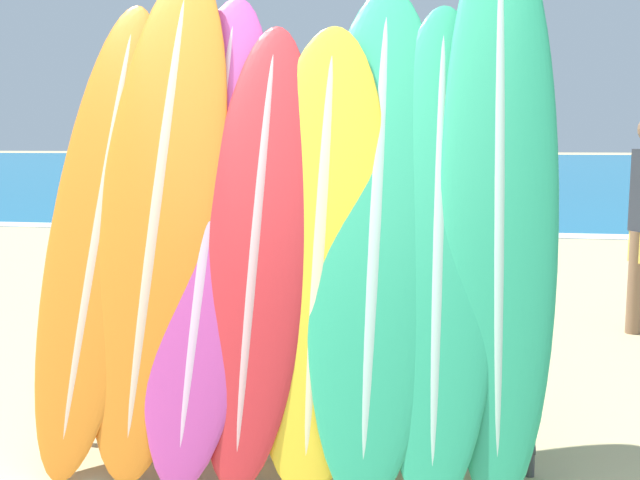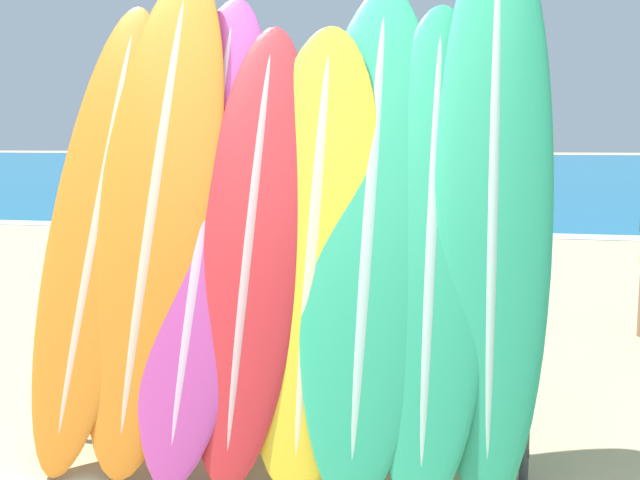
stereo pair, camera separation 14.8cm
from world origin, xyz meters
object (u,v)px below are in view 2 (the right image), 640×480
(surfboard_slot_7, at_px, (493,186))
(surfboard_slot_4, at_px, (314,243))
(surfboard_slot_2, at_px, (205,219))
(surfboard_slot_3, at_px, (252,240))
(surfboard_slot_5, at_px, (370,220))
(person_far_left, at_px, (209,201))
(surfboard_rack, at_px, (284,357))
(surfboard_slot_0, at_px, (100,220))
(surfboard_slot_6, at_px, (432,234))
(person_mid_beach, at_px, (352,195))
(surfboard_slot_1, at_px, (156,202))
(person_near_water, at_px, (371,189))

(surfboard_slot_7, bearing_deg, surfboard_slot_4, -173.74)
(surfboard_slot_2, bearing_deg, surfboard_slot_4, -5.41)
(surfboard_slot_3, height_order, surfboard_slot_5, surfboard_slot_5)
(surfboard_slot_7, height_order, person_far_left, surfboard_slot_7)
(surfboard_rack, height_order, surfboard_slot_0, surfboard_slot_0)
(surfboard_slot_6, xyz_separation_m, person_far_left, (-2.14, 3.11, -0.15))
(surfboard_slot_0, xyz_separation_m, person_mid_beach, (0.54, 4.07, -0.17))
(surfboard_rack, relative_size, person_far_left, 1.31)
(surfboard_rack, relative_size, surfboard_slot_4, 1.08)
(surfboard_rack, distance_m, surfboard_slot_5, 0.73)
(surfboard_slot_2, relative_size, person_mid_beach, 1.31)
(surfboard_slot_4, relative_size, person_mid_beach, 1.21)
(person_far_left, bearing_deg, surfboard_slot_3, -33.72)
(surfboard_slot_1, bearing_deg, surfboard_slot_4, -4.63)
(surfboard_rack, xyz_separation_m, surfboard_slot_6, (0.65, 0.05, 0.57))
(surfboard_slot_3, bearing_deg, surfboard_slot_6, 2.29)
(surfboard_slot_0, bearing_deg, surfboard_slot_3, -3.66)
(person_far_left, bearing_deg, surfboard_slot_7, -18.84)
(person_near_water, bearing_deg, surfboard_rack, -44.48)
(surfboard_slot_3, bearing_deg, surfboard_slot_1, 171.98)
(surfboard_slot_6, xyz_separation_m, person_near_water, (-1.11, 6.16, -0.22))
(surfboard_slot_7, bearing_deg, surfboard_slot_5, -176.21)
(surfboard_slot_4, bearing_deg, surfboard_slot_5, 11.54)
(surfboard_slot_3, bearing_deg, surfboard_rack, -7.20)
(surfboard_slot_4, xyz_separation_m, person_near_water, (-0.59, 6.18, -0.17))
(surfboard_slot_6, height_order, surfboard_slot_7, surfboard_slot_7)
(surfboard_rack, xyz_separation_m, person_far_left, (-1.50, 3.16, 0.42))
(surfboard_slot_0, height_order, surfboard_slot_6, surfboard_slot_0)
(surfboard_slot_3, distance_m, surfboard_slot_4, 0.28)
(surfboard_slot_1, xyz_separation_m, surfboard_slot_4, (0.76, -0.06, -0.16))
(surfboard_slot_0, relative_size, surfboard_slot_3, 1.07)
(surfboard_slot_6, relative_size, person_near_water, 1.38)
(surfboard_slot_4, distance_m, surfboard_slot_6, 0.52)
(surfboard_slot_0, relative_size, surfboard_slot_1, 0.92)
(surfboard_slot_3, bearing_deg, surfboard_slot_5, 6.03)
(surfboard_slot_4, relative_size, person_far_left, 1.21)
(surfboard_slot_0, distance_m, person_near_water, 6.16)
(surfboard_slot_0, height_order, surfboard_slot_2, surfboard_slot_2)
(surfboard_rack, height_order, person_near_water, person_near_water)
(surfboard_slot_4, distance_m, surfboard_slot_5, 0.27)
(person_near_water, height_order, person_far_left, person_far_left)
(surfboard_slot_5, xyz_separation_m, surfboard_slot_6, (0.27, -0.02, -0.05))
(surfboard_slot_6, bearing_deg, person_mid_beach, 103.96)
(surfboard_slot_3, distance_m, surfboard_slot_6, 0.80)
(surfboard_rack, distance_m, surfboard_slot_0, 1.09)
(surfboard_slot_4, relative_size, surfboard_slot_7, 0.80)
(surfboard_slot_7, distance_m, person_far_left, 3.90)
(surfboard_slot_2, relative_size, surfboard_slot_5, 0.99)
(surfboard_slot_3, distance_m, surfboard_slot_5, 0.53)
(surfboard_slot_5, xyz_separation_m, person_far_left, (-1.87, 3.09, -0.20))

